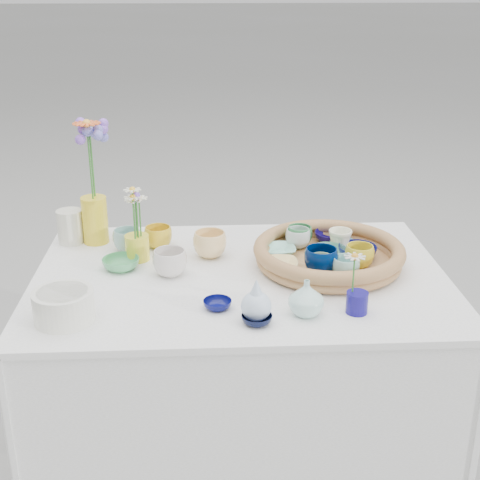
{
  "coord_description": "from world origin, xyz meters",
  "views": [
    {
      "loc": [
        -0.1,
        -1.86,
        1.62
      ],
      "look_at": [
        0.0,
        0.02,
        0.87
      ],
      "focal_mm": 50.0,
      "sensor_mm": 36.0,
      "label": 1
    }
  ],
  "objects_px": {
    "display_table": "(240,473)",
    "wicker_tray": "(329,254)",
    "tall_vase_yellow": "(95,220)",
    "bud_vase_seafoam": "(306,298)"
  },
  "relations": [
    {
      "from": "bud_vase_seafoam",
      "to": "tall_vase_yellow",
      "type": "distance_m",
      "value": 0.85
    },
    {
      "from": "display_table",
      "to": "bud_vase_seafoam",
      "type": "xyz_separation_m",
      "value": [
        0.16,
        -0.27,
        0.82
      ]
    },
    {
      "from": "wicker_tray",
      "to": "display_table",
      "type": "bearing_deg",
      "value": -169.88
    },
    {
      "from": "wicker_tray",
      "to": "bud_vase_seafoam",
      "type": "distance_m",
      "value": 0.34
    },
    {
      "from": "display_table",
      "to": "bud_vase_seafoam",
      "type": "distance_m",
      "value": 0.87
    },
    {
      "from": "display_table",
      "to": "tall_vase_yellow",
      "type": "bearing_deg",
      "value": 148.76
    },
    {
      "from": "display_table",
      "to": "wicker_tray",
      "type": "relative_size",
      "value": 2.66
    },
    {
      "from": "wicker_tray",
      "to": "bud_vase_seafoam",
      "type": "bearing_deg",
      "value": -110.27
    },
    {
      "from": "wicker_tray",
      "to": "tall_vase_yellow",
      "type": "distance_m",
      "value": 0.8
    },
    {
      "from": "tall_vase_yellow",
      "to": "wicker_tray",
      "type": "bearing_deg",
      "value": -17.56
    }
  ]
}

